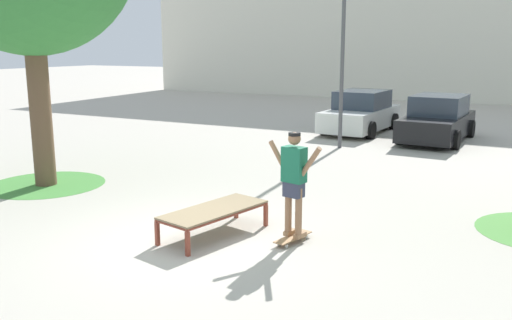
{
  "coord_description": "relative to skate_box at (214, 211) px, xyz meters",
  "views": [
    {
      "loc": [
        4.84,
        -6.94,
        3.09
      ],
      "look_at": [
        0.23,
        1.92,
        1.0
      ],
      "focal_mm": 38.42,
      "sensor_mm": 36.0,
      "label": 1
    }
  ],
  "objects": [
    {
      "name": "car_white",
      "position": [
        -1.15,
        12.0,
        0.28
      ],
      "size": [
        2.09,
        4.29,
        1.5
      ],
      "color": "silver",
      "rests_on": "ground"
    },
    {
      "name": "skate_box",
      "position": [
        0.0,
        0.0,
        0.0
      ],
      "size": [
        1.16,
        2.02,
        0.46
      ],
      "color": "brown",
      "rests_on": "ground"
    },
    {
      "name": "skater",
      "position": [
        1.29,
        0.3,
        0.66
      ],
      "size": [
        0.99,
        0.34,
        1.69
      ],
      "color": "#8E6647",
      "rests_on": "skateboard"
    },
    {
      "name": "ground_plane",
      "position": [
        -0.23,
        -0.42,
        -0.41
      ],
      "size": [
        120.0,
        120.0,
        0.0
      ],
      "primitive_type": "plane",
      "color": "#B2AA9E"
    },
    {
      "name": "light_post",
      "position": [
        -0.78,
        8.6,
        3.41
      ],
      "size": [
        0.36,
        0.36,
        5.83
      ],
      "color": "#4C4C51",
      "rests_on": "ground"
    },
    {
      "name": "car_black",
      "position": [
        1.66,
        11.31,
        0.28
      ],
      "size": [
        2.08,
        4.28,
        1.5
      ],
      "color": "black",
      "rests_on": "ground"
    },
    {
      "name": "building_facade",
      "position": [
        -1.13,
        26.55,
        5.2
      ],
      "size": [
        36.67,
        4.0,
        11.23
      ],
      "primitive_type": "cube",
      "color": "silver",
      "rests_on": "ground"
    },
    {
      "name": "grass_patch_near_left",
      "position": [
        -5.18,
        1.13,
        -0.41
      ],
      "size": [
        2.6,
        2.6,
        0.01
      ],
      "primitive_type": "cylinder",
      "color": "#47893D",
      "rests_on": "ground"
    },
    {
      "name": "skateboard",
      "position": [
        1.29,
        0.3,
        -0.34
      ],
      "size": [
        0.36,
        0.82,
        0.09
      ],
      "color": "#9E754C",
      "rests_on": "ground"
    }
  ]
}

